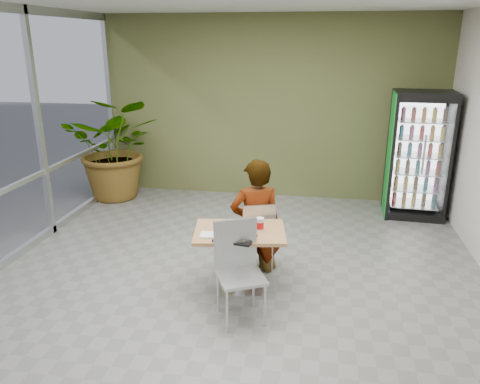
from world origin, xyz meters
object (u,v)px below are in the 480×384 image
chair_far (258,231)px  cafeteria_tray (235,238)px  seated_woman (256,227)px  potted_plant (117,148)px  dining_table (240,248)px  chair_near (238,262)px  beverage_fridge (418,155)px  soda_cup (260,225)px

chair_far → cafeteria_tray: bearing=60.7°
seated_woman → potted_plant: (-2.85, 2.39, 0.35)m
dining_table → cafeteria_tray: cafeteria_tray is taller
chair_near → potted_plant: bearing=103.9°
seated_woman → cafeteria_tray: bearing=63.3°
dining_table → cafeteria_tray: 0.33m
seated_woman → beverage_fridge: bearing=-153.5°
seated_woman → cafeteria_tray: size_ratio=4.23×
chair_far → cafeteria_tray: size_ratio=2.21×
soda_cup → beverage_fridge: size_ratio=0.08×
beverage_fridge → seated_woman: bearing=-131.2°
potted_plant → chair_near: bearing=-50.7°
dining_table → soda_cup: soda_cup is taller
seated_woman → chair_far: bearing=109.0°
chair_near → seated_woman: (0.04, 1.04, -0.04)m
potted_plant → seated_woman: bearing=-40.0°
chair_near → seated_woman: 1.04m
seated_woman → cafeteria_tray: seated_woman is taller
cafeteria_tray → potted_plant: bearing=130.5°
dining_table → chair_far: (0.13, 0.53, -0.01)m
chair_near → soda_cup: size_ratio=6.71×
seated_woman → chair_near: bearing=68.9°
dining_table → chair_near: (0.06, -0.47, 0.06)m
soda_cup → potted_plant: potted_plant is taller
chair_near → soda_cup: (0.16, 0.50, 0.22)m
cafeteria_tray → seated_woman: bearing=82.4°
chair_far → chair_near: bearing=67.0°
chair_far → beverage_fridge: 3.31m
dining_table → beverage_fridge: bearing=50.6°
potted_plant → soda_cup: bearing=-44.6°
chair_far → seated_woman: (-0.03, 0.04, 0.04)m
soda_cup → cafeteria_tray: 0.36m
cafeteria_tray → beverage_fridge: bearing=52.8°
dining_table → chair_near: chair_near is taller
dining_table → soda_cup: 0.36m
soda_cup → cafeteria_tray: bearing=-130.1°
beverage_fridge → potted_plant: size_ratio=1.10×
seated_woman → potted_plant: potted_plant is taller
chair_near → potted_plant: size_ratio=0.56×
dining_table → chair_near: 0.48m
chair_far → seated_woman: bearing=-71.0°
seated_woman → potted_plant: 3.74m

